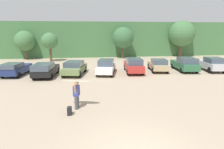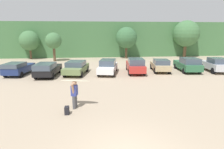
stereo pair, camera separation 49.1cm
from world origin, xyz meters
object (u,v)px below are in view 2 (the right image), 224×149
(parked_car_silver, at_px, (216,65))
(parked_car_black, at_px, (47,69))
(parked_car_white, at_px, (108,66))
(person_adult, at_px, (74,93))
(parked_car_tan, at_px, (160,65))
(parked_car_forest_green, at_px, (188,64))
(parked_car_red, at_px, (135,65))
(surfboard_cream, at_px, (75,81))
(parked_car_olive_green, at_px, (76,67))
(backpack_dropped, at_px, (67,110))
(parked_car_navy, at_px, (18,68))

(parked_car_silver, bearing_deg, parked_car_black, 97.41)
(parked_car_black, xyz_separation_m, parked_car_silver, (18.77, 0.38, 0.07))
(parked_car_white, xyz_separation_m, person_adult, (-2.79, -9.57, 0.15))
(parked_car_tan, height_order, parked_car_forest_green, parked_car_forest_green)
(parked_car_red, distance_m, parked_car_silver, 9.31)
(parked_car_white, distance_m, surfboard_cream, 9.86)
(parked_car_olive_green, distance_m, parked_car_red, 6.58)
(parked_car_black, distance_m, parked_car_silver, 18.77)
(parked_car_tan, xyz_separation_m, backpack_dropped, (-9.31, -10.87, -0.53))
(backpack_dropped, bearing_deg, person_adult, 66.38)
(parked_car_navy, height_order, parked_car_tan, parked_car_tan)
(parked_car_navy, distance_m, backpack_dropped, 12.49)
(parked_car_forest_green, height_order, surfboard_cream, surfboard_cream)
(parked_car_navy, distance_m, person_adult, 11.96)
(parked_car_navy, height_order, parked_car_red, parked_car_red)
(parked_car_white, height_order, parked_car_red, parked_car_red)
(parked_car_forest_green, relative_size, person_adult, 2.73)
(parked_car_olive_green, height_order, parked_car_white, parked_car_white)
(parked_car_red, xyz_separation_m, parked_car_forest_green, (6.24, 0.12, -0.02))
(backpack_dropped, bearing_deg, surfboard_cream, 66.48)
(parked_car_red, height_order, person_adult, person_adult)
(parked_car_white, relative_size, surfboard_cream, 2.59)
(backpack_dropped, bearing_deg, parked_car_red, 59.09)
(parked_car_tan, relative_size, parked_car_forest_green, 0.90)
(parked_car_navy, height_order, person_adult, person_adult)
(parked_car_olive_green, xyz_separation_m, backpack_dropped, (0.29, -10.46, -0.54))
(parked_car_tan, bearing_deg, parked_car_red, 105.17)
(surfboard_cream, bearing_deg, backpack_dropped, 79.14)
(backpack_dropped, bearing_deg, parked_car_tan, 49.43)
(parked_car_black, height_order, parked_car_tan, parked_car_black)
(parked_car_red, xyz_separation_m, surfboard_cream, (-5.85, -9.50, 0.83))
(parked_car_forest_green, relative_size, parked_car_silver, 1.12)
(parked_car_white, height_order, parked_car_silver, parked_car_silver)
(parked_car_forest_green, bearing_deg, surfboard_cream, 134.70)
(parked_car_red, distance_m, person_adult, 11.30)
(parked_car_navy, bearing_deg, parked_car_silver, -83.89)
(parked_car_black, distance_m, parked_car_forest_green, 15.73)
(parked_car_black, height_order, parked_car_silver, parked_car_silver)
(parked_car_red, relative_size, parked_car_forest_green, 1.01)
(parked_car_forest_green, distance_m, person_adult, 15.59)
(parked_car_navy, relative_size, parked_car_red, 0.91)
(surfboard_cream, height_order, backpack_dropped, surfboard_cream)
(parked_car_olive_green, xyz_separation_m, parked_car_white, (3.46, -0.03, 0.04))
(parked_car_tan, relative_size, surfboard_cream, 2.21)
(parked_car_forest_green, height_order, person_adult, person_adult)
(parked_car_navy, relative_size, parked_car_silver, 1.03)
(parked_car_red, relative_size, parked_car_tan, 1.13)
(parked_car_red, xyz_separation_m, person_adult, (-5.91, -9.64, 0.11))
(parked_car_red, bearing_deg, parked_car_tan, -77.43)
(parked_car_red, bearing_deg, parked_car_navy, 94.66)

